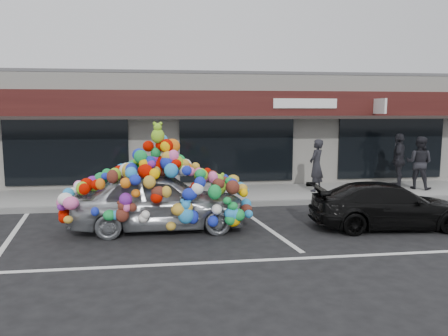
{
  "coord_description": "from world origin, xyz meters",
  "views": [
    {
      "loc": [
        0.34,
        -10.26,
        2.86
      ],
      "look_at": [
        1.95,
        1.4,
        1.33
      ],
      "focal_mm": 35.0,
      "sensor_mm": 36.0,
      "label": 1
    }
  ],
  "objects": [
    {
      "name": "ground",
      "position": [
        0.0,
        0.0,
        0.0
      ],
      "size": [
        90.0,
        90.0,
        0.0
      ],
      "primitive_type": "plane",
      "color": "black",
      "rests_on": "ground"
    },
    {
      "name": "shop_building",
      "position": [
        0.0,
        8.44,
        2.16
      ],
      "size": [
        24.0,
        7.2,
        4.31
      ],
      "color": "white",
      "rests_on": "ground"
    },
    {
      "name": "sidewalk",
      "position": [
        0.0,
        4.0,
        0.07
      ],
      "size": [
        26.0,
        3.0,
        0.15
      ],
      "primitive_type": "cube",
      "color": "#999993",
      "rests_on": "ground"
    },
    {
      "name": "kerb",
      "position": [
        0.0,
        2.5,
        0.07
      ],
      "size": [
        26.0,
        0.18,
        0.16
      ],
      "primitive_type": "cube",
      "color": "slate",
      "rests_on": "ground"
    },
    {
      "name": "parking_stripe_left",
      "position": [
        -3.2,
        0.2,
        0.0
      ],
      "size": [
        0.73,
        4.37,
        0.01
      ],
      "primitive_type": "cube",
      "rotation": [
        0.0,
        0.0,
        0.14
      ],
      "color": "silver",
      "rests_on": "ground"
    },
    {
      "name": "parking_stripe_mid",
      "position": [
        2.8,
        0.2,
        0.0
      ],
      "size": [
        0.73,
        4.37,
        0.01
      ],
      "primitive_type": "cube",
      "rotation": [
        0.0,
        0.0,
        0.14
      ],
      "color": "silver",
      "rests_on": "ground"
    },
    {
      "name": "lane_line",
      "position": [
        2.0,
        -2.3,
        0.0
      ],
      "size": [
        14.0,
        0.12,
        0.01
      ],
      "primitive_type": "cube",
      "color": "silver",
      "rests_on": "ground"
    },
    {
      "name": "toy_car",
      "position": [
        0.2,
        0.25,
        0.88
      ],
      "size": [
        3.03,
        4.45,
        2.59
      ],
      "rotation": [
        0.0,
        0.0,
        1.57
      ],
      "color": "gray",
      "rests_on": "ground"
    },
    {
      "name": "black_sedan",
      "position": [
        5.81,
        -0.37,
        0.56
      ],
      "size": [
        1.82,
        3.94,
        1.11
      ],
      "primitive_type": "imported",
      "rotation": [
        0.0,
        0.0,
        1.5
      ],
      "color": "black",
      "rests_on": "ground"
    },
    {
      "name": "pedestrian_a",
      "position": [
        5.46,
        3.86,
        1.04
      ],
      "size": [
        0.76,
        0.76,
        1.78
      ],
      "primitive_type": "imported",
      "rotation": [
        0.0,
        0.0,
        3.93
      ],
      "color": "black",
      "rests_on": "sidewalk"
    },
    {
      "name": "pedestrian_b",
      "position": [
        9.19,
        3.82,
        1.07
      ],
      "size": [
        1.13,
        1.13,
        1.85
      ],
      "primitive_type": "imported",
      "rotation": [
        0.0,
        0.0,
        2.37
      ],
      "color": "black",
      "rests_on": "sidewalk"
    },
    {
      "name": "pedestrian_c",
      "position": [
        8.68,
        4.26,
        1.12
      ],
      "size": [
        1.2,
        1.03,
        1.94
      ],
      "primitive_type": "imported",
      "rotation": [
        0.0,
        0.0,
        4.11
      ],
      "color": "#27252B",
      "rests_on": "sidewalk"
    }
  ]
}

